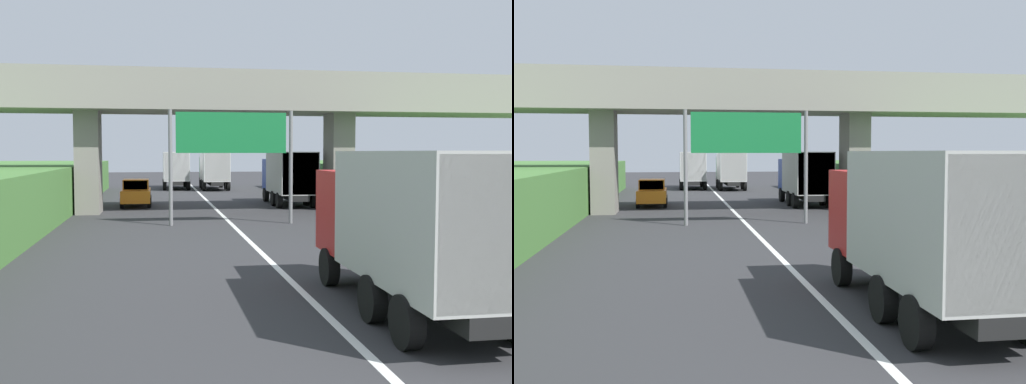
# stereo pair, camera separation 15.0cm
# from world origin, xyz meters

# --- Properties ---
(lane_centre_stripe) EXTENTS (0.20, 87.99, 0.01)m
(lane_centre_stripe) POSITION_xyz_m (0.00, 23.99, 0.00)
(lane_centre_stripe) COLOR white
(lane_centre_stripe) RESTS_ON ground
(overpass_bridge) EXTENTS (40.00, 4.80, 7.88)m
(overpass_bridge) POSITION_xyz_m (0.00, 29.99, 5.95)
(overpass_bridge) COLOR gray
(overpass_bridge) RESTS_ON ground
(overhead_highway_sign) EXTENTS (5.88, 0.18, 5.38)m
(overhead_highway_sign) POSITION_xyz_m (0.00, 23.52, 3.97)
(overhead_highway_sign) COLOR slate
(overhead_highway_sign) RESTS_ON ground
(truck_white) EXTENTS (2.44, 7.30, 3.44)m
(truck_white) POSITION_xyz_m (-1.73, 52.07, 1.93)
(truck_white) COLOR black
(truck_white) RESTS_ON ground
(truck_green) EXTENTS (2.44, 7.30, 3.44)m
(truck_green) POSITION_xyz_m (1.69, 50.58, 1.93)
(truck_green) COLOR black
(truck_green) RESTS_ON ground
(truck_red) EXTENTS (2.44, 7.30, 3.44)m
(truck_red) POSITION_xyz_m (1.83, 7.39, 1.93)
(truck_red) COLOR black
(truck_red) RESTS_ON ground
(truck_blue) EXTENTS (2.44, 7.30, 3.44)m
(truck_blue) POSITION_xyz_m (4.93, 33.47, 1.93)
(truck_blue) COLOR black
(truck_blue) RESTS_ON ground
(car_orange) EXTENTS (1.86, 4.10, 1.72)m
(car_orange) POSITION_xyz_m (-4.77, 33.93, 0.86)
(car_orange) COLOR orange
(car_orange) RESTS_ON ground
(construction_barrel_1) EXTENTS (0.57, 0.57, 0.90)m
(construction_barrel_1) POSITION_xyz_m (6.66, 13.25, 0.46)
(construction_barrel_1) COLOR orange
(construction_barrel_1) RESTS_ON ground
(construction_barrel_2) EXTENTS (0.57, 0.57, 0.90)m
(construction_barrel_2) POSITION_xyz_m (6.61, 18.64, 0.46)
(construction_barrel_2) COLOR orange
(construction_barrel_2) RESTS_ON ground
(construction_barrel_3) EXTENTS (0.57, 0.57, 0.90)m
(construction_barrel_3) POSITION_xyz_m (6.69, 24.04, 0.46)
(construction_barrel_3) COLOR orange
(construction_barrel_3) RESTS_ON ground
(construction_barrel_4) EXTENTS (0.57, 0.57, 0.90)m
(construction_barrel_4) POSITION_xyz_m (6.72, 29.44, 0.46)
(construction_barrel_4) COLOR orange
(construction_barrel_4) RESTS_ON ground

